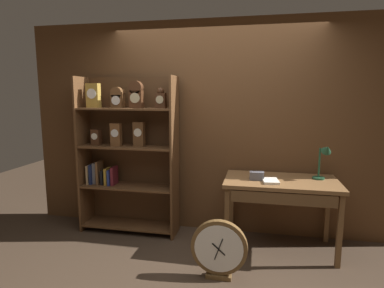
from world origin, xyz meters
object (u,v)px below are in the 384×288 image
object	(u,v)px
workbench	(281,189)
open_repair_manual	(271,181)
desk_lamp	(324,157)
round_clock_large	(219,249)
bookshelf	(127,151)
toolbox_small	(257,176)

from	to	relation	value
workbench	open_repair_manual	bearing A→B (deg)	-140.67
desk_lamp	open_repair_manual	world-z (taller)	desk_lamp
workbench	round_clock_large	bearing A→B (deg)	-130.45
open_repair_manual	round_clock_large	world-z (taller)	open_repair_manual
workbench	desk_lamp	world-z (taller)	desk_lamp
bookshelf	open_repair_manual	xyz separation A→B (m)	(1.73, -0.29, -0.20)
desk_lamp	round_clock_large	bearing A→B (deg)	-142.21
bookshelf	desk_lamp	xyz separation A→B (m)	(2.29, -0.08, 0.03)
bookshelf	round_clock_large	size ratio (longest dim) A/B	3.38
bookshelf	round_clock_large	distance (m)	1.70
open_repair_manual	desk_lamp	bearing A→B (deg)	13.19
desk_lamp	round_clock_large	distance (m)	1.51
bookshelf	workbench	xyz separation A→B (m)	(1.85, -0.19, -0.31)
desk_lamp	open_repair_manual	bearing A→B (deg)	-159.81
bookshelf	toolbox_small	size ratio (longest dim) A/B	12.63
workbench	open_repair_manual	xyz separation A→B (m)	(-0.12, -0.10, 0.11)
open_repair_manual	round_clock_large	distance (m)	0.92
toolbox_small	workbench	bearing A→B (deg)	6.41
open_repair_manual	round_clock_large	bearing A→B (deg)	-135.39
desk_lamp	toolbox_small	world-z (taller)	desk_lamp
desk_lamp	toolbox_small	xyz separation A→B (m)	(-0.70, -0.14, -0.20)
desk_lamp	toolbox_small	distance (m)	0.75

